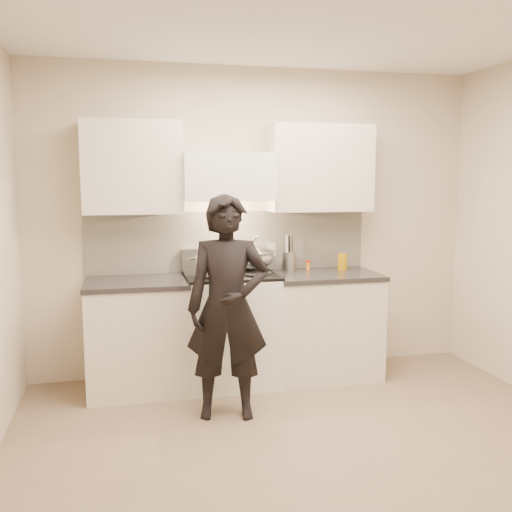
% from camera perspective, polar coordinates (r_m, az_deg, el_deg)
% --- Properties ---
extents(ground_plane, '(4.00, 4.00, 0.00)m').
position_cam_1_polar(ground_plane, '(3.83, 6.37, -19.21)').
color(ground_plane, '#806B51').
extents(room_shell, '(4.04, 3.54, 2.70)m').
position_cam_1_polar(room_shell, '(3.76, 4.01, 5.64)').
color(room_shell, '#C5B69A').
rests_on(room_shell, ground).
extents(stove, '(0.76, 0.65, 0.96)m').
position_cam_1_polar(stove, '(4.89, -2.51, -7.21)').
color(stove, silver).
rests_on(stove, ground).
extents(counter_right, '(0.92, 0.67, 0.92)m').
position_cam_1_polar(counter_right, '(5.10, 6.76, -6.78)').
color(counter_right, beige).
rests_on(counter_right, ground).
extents(counter_left, '(0.82, 0.67, 0.92)m').
position_cam_1_polar(counter_left, '(4.81, -11.76, -7.77)').
color(counter_left, beige).
rests_on(counter_left, ground).
extents(wok, '(0.41, 0.50, 0.33)m').
position_cam_1_polar(wok, '(4.90, -0.45, -0.08)').
color(wok, silver).
rests_on(wok, stove).
extents(stock_pot, '(0.33, 0.24, 0.15)m').
position_cam_1_polar(stock_pot, '(4.63, -4.74, -0.96)').
color(stock_pot, silver).
rests_on(stock_pot, stove).
extents(utensil_crock, '(0.12, 0.12, 0.32)m').
position_cam_1_polar(utensil_crock, '(5.10, 3.31, -0.36)').
color(utensil_crock, '#9E9E9E').
rests_on(utensil_crock, counter_right).
extents(spice_jar, '(0.04, 0.04, 0.09)m').
position_cam_1_polar(spice_jar, '(5.15, 5.21, -0.90)').
color(spice_jar, orange).
rests_on(spice_jar, counter_right).
extents(oil_glass, '(0.08, 0.08, 0.15)m').
position_cam_1_polar(oil_glass, '(5.20, 8.64, -0.55)').
color(oil_glass, '#A67704').
rests_on(oil_glass, counter_right).
extents(person, '(0.65, 0.49, 1.63)m').
position_cam_1_polar(person, '(4.13, -2.84, -5.16)').
color(person, black).
rests_on(person, ground).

